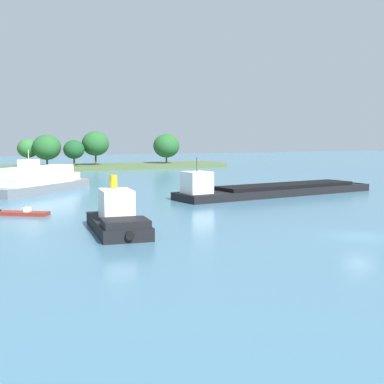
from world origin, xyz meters
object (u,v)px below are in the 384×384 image
(white_riverboat, at_px, (40,181))
(small_motorboat, at_px, (24,213))
(cargo_barge, at_px, (273,189))
(tugboat, at_px, (118,218))

(white_riverboat, height_order, small_motorboat, white_riverboat)
(small_motorboat, distance_m, cargo_barge, 34.80)
(small_motorboat, bearing_deg, tugboat, -66.11)
(small_motorboat, relative_size, tugboat, 0.45)
(small_motorboat, bearing_deg, cargo_barge, 6.59)
(white_riverboat, distance_m, cargo_barge, 34.56)
(small_motorboat, bearing_deg, white_riverboat, 76.39)
(white_riverboat, height_order, tugboat, white_riverboat)
(white_riverboat, distance_m, tugboat, 36.29)
(white_riverboat, bearing_deg, tugboat, -89.15)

